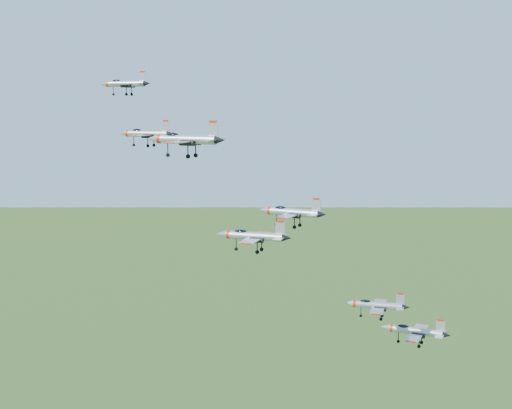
# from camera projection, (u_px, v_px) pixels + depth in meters

# --- Properties ---
(jet_lead) EXTENTS (10.77, 9.02, 2.88)m
(jet_lead) POSITION_uv_depth(u_px,v_px,m) (124.00, 84.00, 133.41)
(jet_lead) COLOR #A3A8AF
(jet_left_high) EXTENTS (11.71, 9.87, 3.15)m
(jet_left_high) POSITION_uv_depth(u_px,v_px,m) (145.00, 133.00, 130.37)
(jet_left_high) COLOR #A3A8AF
(jet_right_high) EXTENTS (13.65, 11.52, 3.68)m
(jet_right_high) POSITION_uv_depth(u_px,v_px,m) (184.00, 139.00, 110.10)
(jet_right_high) COLOR #A3A8AF
(jet_left_low) EXTENTS (13.31, 11.32, 3.62)m
(jet_left_low) POSITION_uv_depth(u_px,v_px,m) (291.00, 212.00, 129.24)
(jet_left_low) COLOR #A3A8AF
(jet_right_low) EXTENTS (12.54, 10.46, 3.35)m
(jet_right_low) POSITION_uv_depth(u_px,v_px,m) (252.00, 236.00, 111.79)
(jet_right_low) COLOR #A3A8AF
(jet_trail) EXTENTS (11.17, 9.25, 2.98)m
(jet_trail) POSITION_uv_depth(u_px,v_px,m) (375.00, 305.00, 119.75)
(jet_trail) COLOR #A3A8AF
(jet_extra) EXTENTS (12.49, 10.56, 3.37)m
(jet_extra) POSITION_uv_depth(u_px,v_px,m) (414.00, 331.00, 125.92)
(jet_extra) COLOR #A3A8AF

